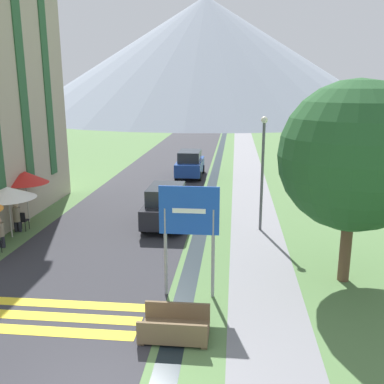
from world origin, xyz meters
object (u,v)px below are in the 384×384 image
object	(u,v)px
parked_car_far	(190,164)
streetlamp	(263,164)
cafe_umbrella_middle_white	(8,193)
person_seated_near	(0,231)
footbridge	(175,328)
cafe_umbrella_rear_red	(25,177)
person_seated_far	(17,216)
parked_car_near	(167,205)
road_sign	(189,224)
tree_by_path	(354,156)
cafe_chair_far_right	(22,219)

from	to	relation	value
parked_car_far	streetlamp	world-z (taller)	streetlamp
cafe_umbrella_middle_white	person_seated_near	xyz separation A→B (m)	(0.18, -1.16, -1.24)
person_seated_near	streetlamp	world-z (taller)	streetlamp
footbridge	cafe_umbrella_rear_red	distance (m)	11.85
parked_car_far	person_seated_far	bearing A→B (deg)	-117.01
footbridge	parked_car_far	world-z (taller)	parked_car_far
parked_car_near	person_seated_near	bearing A→B (deg)	-149.90
person_seated_near	streetlamp	distance (m)	10.84
parked_car_near	person_seated_far	xyz separation A→B (m)	(-6.23, -1.60, -0.20)
road_sign	footbridge	distance (m)	2.98
parked_car_near	parked_car_far	world-z (taller)	same
road_sign	tree_by_path	xyz separation A→B (m)	(4.84, 1.54, 1.78)
person_seated_far	road_sign	bearing A→B (deg)	-32.21
cafe_umbrella_rear_red	person_seated_far	size ratio (longest dim) A/B	1.84
cafe_chair_far_right	tree_by_path	distance (m)	13.59
streetlamp	person_seated_far	bearing A→B (deg)	-172.84
parked_car_far	tree_by_path	distance (m)	17.23
cafe_chair_far_right	person_seated_far	size ratio (longest dim) A/B	0.66
road_sign	person_seated_near	world-z (taller)	road_sign
parked_car_far	cafe_chair_far_right	distance (m)	13.45
cafe_umbrella_rear_red	person_seated_far	world-z (taller)	cafe_umbrella_rear_red
parked_car_far	streetlamp	xyz separation A→B (m)	(4.22, -10.81, 2.01)
cafe_umbrella_middle_white	cafe_umbrella_rear_red	world-z (taller)	cafe_umbrella_rear_red
footbridge	parked_car_near	bearing A→B (deg)	100.32
road_sign	person_seated_far	world-z (taller)	road_sign
footbridge	cafe_umbrella_middle_white	world-z (taller)	cafe_umbrella_middle_white
cafe_umbrella_middle_white	streetlamp	size ratio (longest dim) A/B	0.46
cafe_umbrella_middle_white	person_seated_far	distance (m)	1.39
parked_car_near	person_seated_near	xyz separation A→B (m)	(-5.95, -3.45, -0.24)
footbridge	person_seated_far	bearing A→B (deg)	137.44
parked_car_near	streetlamp	world-z (taller)	streetlamp
parked_car_near	streetlamp	size ratio (longest dim) A/B	0.82
parked_car_far	streetlamp	bearing A→B (deg)	-68.67
footbridge	person_seated_far	world-z (taller)	person_seated_far
parked_car_far	parked_car_near	bearing A→B (deg)	-89.70
parked_car_far	tree_by_path	xyz separation A→B (m)	(6.62, -15.59, 3.13)
person_seated_near	tree_by_path	xyz separation A→B (m)	(12.52, -1.62, 3.37)
parked_car_near	parked_car_far	size ratio (longest dim) A/B	0.98
streetlamp	parked_car_near	bearing A→B (deg)	176.02
person_seated_far	tree_by_path	bearing A→B (deg)	-15.19
parked_car_near	cafe_umbrella_rear_red	size ratio (longest dim) A/B	1.69
parked_car_near	parked_car_far	bearing A→B (deg)	90.30
parked_car_near	cafe_umbrella_rear_red	xyz separation A→B (m)	(-6.40, -0.24, 1.19)
cafe_chair_far_right	cafe_umbrella_rear_red	world-z (taller)	cafe_umbrella_rear_red
parked_car_far	cafe_umbrella_middle_white	world-z (taller)	cafe_umbrella_middle_white
cafe_chair_far_right	person_seated_far	world-z (taller)	person_seated_far
cafe_umbrella_middle_white	streetlamp	xyz separation A→B (m)	(10.30, 2.01, 1.01)
cafe_umbrella_middle_white	footbridge	bearing A→B (deg)	-40.01
footbridge	road_sign	bearing A→B (deg)	86.63
parked_car_near	cafe_chair_far_right	bearing A→B (deg)	-166.14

